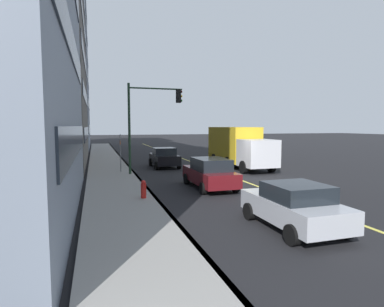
# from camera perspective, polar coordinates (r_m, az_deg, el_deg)

# --- Properties ---
(ground) EXTENTS (200.00, 200.00, 0.00)m
(ground) POSITION_cam_1_polar(r_m,az_deg,el_deg) (20.35, 7.65, -4.36)
(ground) COLOR black
(sidewalk_slab) EXTENTS (80.00, 3.10, 0.15)m
(sidewalk_slab) POSITION_cam_1_polar(r_m,az_deg,el_deg) (18.53, -13.75, -5.16)
(sidewalk_slab) COLOR gray
(sidewalk_slab) RESTS_ON ground
(curb_edge) EXTENTS (80.00, 0.16, 0.15)m
(curb_edge) POSITION_cam_1_polar(r_m,az_deg,el_deg) (18.67, -9.23, -5.00)
(curb_edge) COLOR slate
(curb_edge) RESTS_ON ground
(lane_stripe_center) EXTENTS (80.00, 0.16, 0.01)m
(lane_stripe_center) POSITION_cam_1_polar(r_m,az_deg,el_deg) (20.35, 7.65, -4.34)
(lane_stripe_center) COLOR #D8CC4C
(lane_stripe_center) RESTS_ON ground
(building_glass_right) EXTENTS (17.62, 13.26, 23.44)m
(building_glass_right) POSITION_cam_1_polar(r_m,az_deg,el_deg) (50.59, -26.07, 14.10)
(building_glass_right) COLOR slate
(building_glass_right) RESTS_ON ground
(car_maroon) EXTENTS (4.40, 1.91, 1.61)m
(car_maroon) POSITION_cam_1_polar(r_m,az_deg,el_deg) (16.74, 3.23, -3.52)
(car_maroon) COLOR #591116
(car_maroon) RESTS_ON ground
(car_silver) EXTENTS (3.83, 2.02, 1.48)m
(car_silver) POSITION_cam_1_polar(r_m,az_deg,el_deg) (10.74, 17.95, -8.93)
(car_silver) COLOR #A8AAB2
(car_silver) RESTS_ON ground
(car_black) EXTENTS (3.90, 1.99, 1.56)m
(car_black) POSITION_cam_1_polar(r_m,az_deg,el_deg) (25.30, -5.04, -0.72)
(car_black) COLOR black
(car_black) RESTS_ON ground
(truck_yellow) EXTENTS (8.06, 2.46, 3.20)m
(truck_yellow) POSITION_cam_1_polar(r_m,az_deg,el_deg) (25.34, 8.32, 1.33)
(truck_yellow) COLOR silver
(truck_yellow) RESTS_ON ground
(traffic_light_mast) EXTENTS (0.28, 3.67, 6.06)m
(traffic_light_mast) POSITION_cam_1_polar(r_m,az_deg,el_deg) (21.22, -7.71, 7.18)
(traffic_light_mast) COLOR #1E3823
(traffic_light_mast) RESTS_ON ground
(street_sign_post) EXTENTS (0.60, 0.08, 2.72)m
(street_sign_post) POSITION_cam_1_polar(r_m,az_deg,el_deg) (22.22, -12.79, 0.52)
(street_sign_post) COLOR slate
(street_sign_post) RESTS_ON ground
(fire_hydrant) EXTENTS (0.24, 0.24, 0.94)m
(fire_hydrant) POSITION_cam_1_polar(r_m,az_deg,el_deg) (14.06, -8.75, -6.68)
(fire_hydrant) COLOR red
(fire_hydrant) RESTS_ON ground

